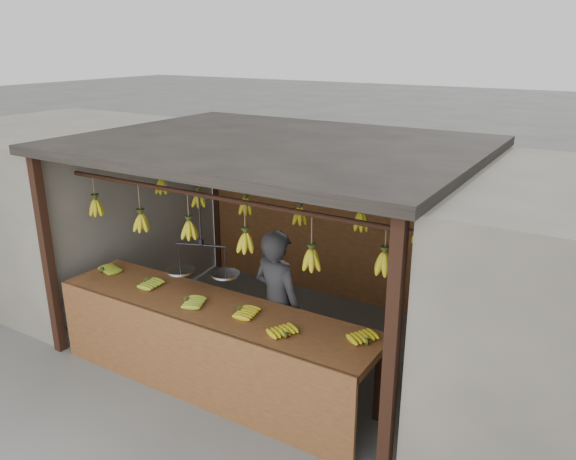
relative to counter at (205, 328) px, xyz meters
The scene contains 8 objects.
ground 1.42m from the counter, 88.51° to the left, with size 80.00×80.00×0.00m, color #5B5B57.
stall 2.01m from the counter, 88.83° to the left, with size 4.30×3.30×2.40m.
neighbor_left 3.80m from the counter, 160.95° to the left, with size 3.00×3.00×2.30m, color slate.
counter is the anchor object (origin of this frame).
hanging_bananas 1.54m from the counter, 88.76° to the left, with size 3.60×2.25×0.39m.
balance_scale 0.60m from the counter, 128.98° to the left, with size 0.73×0.44×0.83m.
vendor 0.78m from the counter, 54.51° to the left, with size 0.60×0.39×1.63m, color #262628.
bag_bundles 3.26m from the counter, 52.63° to the left, with size 0.08×0.26×1.27m.
Camera 1 is at (3.25, -5.02, 3.41)m, focal length 35.00 mm.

